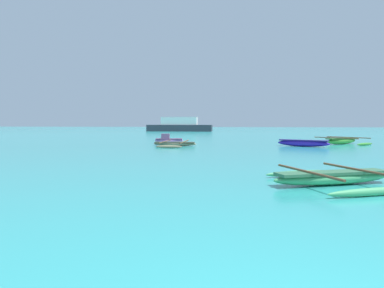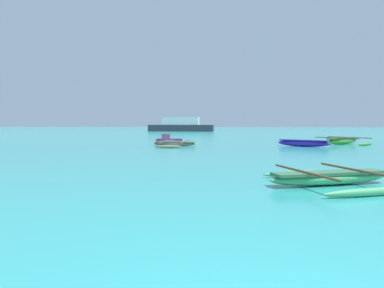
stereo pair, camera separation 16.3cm
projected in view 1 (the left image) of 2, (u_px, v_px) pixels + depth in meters
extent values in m
ellipsoid|color=#3A1EAE|center=(303.00, 143.00, 24.56)|extent=(3.59, 2.02, 0.48)
cube|color=navy|center=(303.00, 140.00, 24.54)|extent=(3.31, 1.88, 0.08)
ellipsoid|color=#C46EB3|center=(169.00, 141.00, 29.24)|extent=(2.52, 0.96, 0.36)
cube|color=#78496F|center=(169.00, 139.00, 29.23)|extent=(2.32, 0.91, 0.08)
cube|color=#78496F|center=(165.00, 136.00, 29.21)|extent=(0.75, 0.62, 0.40)
ellipsoid|color=#4BAB6A|center=(332.00, 178.00, 9.61)|extent=(3.60, 2.02, 0.38)
cube|color=#366B47|center=(333.00, 173.00, 9.60)|extent=(3.33, 1.88, 0.08)
cylinder|color=brown|center=(357.00, 170.00, 9.81)|extent=(1.27, 2.83, 0.07)
cylinder|color=brown|center=(307.00, 172.00, 9.39)|extent=(1.27, 2.83, 0.07)
ellipsoid|color=#4BAB6A|center=(302.00, 173.00, 11.09)|extent=(2.44, 1.20, 0.20)
ellipsoid|color=#4BAB6A|center=(374.00, 192.00, 8.14)|extent=(2.44, 1.20, 0.20)
ellipsoid|color=gray|center=(175.00, 144.00, 25.24)|extent=(3.23, 0.59, 0.30)
cube|color=brown|center=(175.00, 142.00, 25.23)|extent=(2.97, 0.56, 0.08)
cylinder|color=brown|center=(184.00, 142.00, 25.14)|extent=(0.19, 4.31, 0.07)
cylinder|color=brown|center=(165.00, 142.00, 25.32)|extent=(0.19, 4.31, 0.07)
ellipsoid|color=gray|center=(179.00, 143.00, 27.38)|extent=(1.82, 0.25, 0.20)
ellipsoid|color=gray|center=(169.00, 147.00, 23.11)|extent=(1.82, 0.25, 0.20)
ellipsoid|color=green|center=(342.00, 141.00, 27.35)|extent=(3.22, 3.09, 0.50)
cube|color=#30602A|center=(342.00, 138.00, 27.34)|extent=(2.98, 2.86, 0.08)
cylinder|color=brown|center=(348.00, 137.00, 27.82)|extent=(2.64, 2.79, 0.07)
cylinder|color=brown|center=(335.00, 138.00, 26.84)|extent=(2.64, 2.79, 0.07)
ellipsoid|color=green|center=(321.00, 142.00, 28.91)|extent=(1.68, 1.60, 0.20)
ellipsoid|color=green|center=(365.00, 144.00, 25.81)|extent=(1.68, 1.60, 0.20)
cube|color=#2D333D|center=(180.00, 128.00, 65.08)|extent=(12.33, 2.71, 1.23)
cube|color=white|center=(180.00, 121.00, 64.99)|extent=(6.78, 2.31, 1.48)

